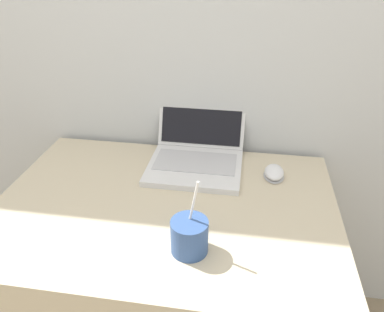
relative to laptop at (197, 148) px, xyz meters
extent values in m
cube|color=beige|center=(-0.06, -0.26, -0.41)|extent=(1.02, 0.72, 0.71)
cube|color=silver|center=(0.00, -0.06, -0.04)|extent=(0.32, 0.26, 0.02)
cube|color=#B7B7BC|center=(0.00, -0.04, -0.03)|extent=(0.28, 0.14, 0.00)
cube|color=silver|center=(0.00, 0.11, 0.08)|extent=(0.32, 0.10, 0.23)
cube|color=black|center=(0.00, 0.11, 0.08)|extent=(0.29, 0.09, 0.20)
cylinder|color=#33518C|center=(0.05, -0.45, -0.01)|extent=(0.09, 0.09, 0.09)
cylinder|color=black|center=(0.05, -0.45, 0.03)|extent=(0.08, 0.08, 0.01)
cylinder|color=white|center=(0.05, -0.43, 0.07)|extent=(0.04, 0.02, 0.18)
ellipsoid|color=#B2B2B7|center=(0.27, -0.06, -0.05)|extent=(0.07, 0.10, 0.01)
ellipsoid|color=silver|center=(0.27, -0.06, -0.04)|extent=(0.06, 0.10, 0.03)
camera|label=1|loc=(0.16, -1.14, 0.62)|focal=35.00mm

